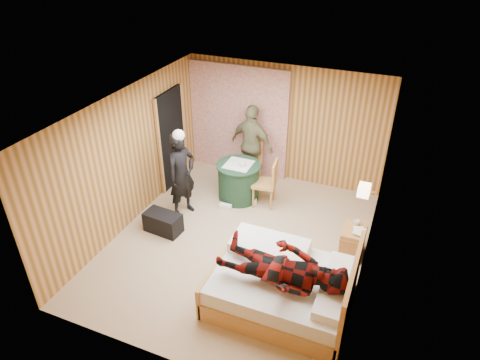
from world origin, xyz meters
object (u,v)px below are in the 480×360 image
at_px(chair_far, 251,159).
at_px(man_on_bed, 283,262).
at_px(duffel_bag, 163,222).
at_px(man_at_table, 252,145).
at_px(wall_lamp, 364,190).
at_px(nightstand, 353,241).
at_px(woman_standing, 182,175).
at_px(chair_near, 269,180).
at_px(round_table, 239,181).
at_px(bed, 283,286).

xyz_separation_m(chair_far, man_on_bed, (1.70, -3.26, 0.42)).
bearing_deg(duffel_bag, man_at_table, 75.29).
relative_size(wall_lamp, nightstand, 0.49).
height_order(wall_lamp, nightstand, wall_lamp).
distance_m(nightstand, duffel_bag, 3.34).
bearing_deg(woman_standing, nightstand, -70.56).
bearing_deg(man_at_table, nightstand, 161.10).
height_order(chair_far, chair_near, chair_near).
xyz_separation_m(duffel_bag, man_at_table, (0.84, 2.28, 0.67)).
bearing_deg(man_on_bed, duffel_bag, 158.13).
bearing_deg(chair_near, nightstand, 56.38).
xyz_separation_m(nightstand, duffel_bag, (-3.27, -0.68, -0.08)).
bearing_deg(duffel_bag, man_on_bed, -16.39).
xyz_separation_m(round_table, chair_near, (0.63, -0.01, 0.17)).
bearing_deg(woman_standing, wall_lamp, -71.10).
bearing_deg(chair_near, round_table, -99.03).
bearing_deg(nightstand, woman_standing, -179.91).
distance_m(duffel_bag, woman_standing, 0.93).
bearing_deg(woman_standing, bed, -101.49).
bearing_deg(man_on_bed, round_table, 123.50).
distance_m(nightstand, man_at_table, 2.97).
relative_size(chair_far, woman_standing, 0.56).
relative_size(wall_lamp, bed, 0.13).
xyz_separation_m(bed, man_at_table, (-1.67, 3.07, 0.55)).
distance_m(duffel_bag, man_at_table, 2.52).
relative_size(chair_far, duffel_bag, 1.40).
bearing_deg(chair_near, chair_far, -146.03).
xyz_separation_m(nightstand, woman_standing, (-3.21, -0.01, 0.57)).
bearing_deg(duffel_bag, chair_far, 74.97).
distance_m(bed, woman_standing, 2.90).
relative_size(round_table, chair_near, 0.91).
height_order(bed, chair_near, bed).
distance_m(chair_near, duffel_bag, 2.16).
bearing_deg(nightstand, duffel_bag, -168.29).
xyz_separation_m(bed, man_on_bed, (0.02, -0.23, 0.65)).
distance_m(man_at_table, man_on_bed, 3.71).
bearing_deg(man_on_bed, woman_standing, 145.67).
distance_m(bed, man_on_bed, 0.69).
bearing_deg(round_table, woman_standing, -131.63).
bearing_deg(man_at_table, duffel_bag, 84.36).
relative_size(wall_lamp, chair_far, 0.28).
bearing_deg(nightstand, chair_far, 147.22).
height_order(chair_near, woman_standing, woman_standing).
xyz_separation_m(nightstand, chair_far, (-2.43, 1.56, 0.28)).
xyz_separation_m(chair_far, man_at_table, (0.00, 0.04, 0.32)).
height_order(bed, woman_standing, woman_standing).
relative_size(nightstand, woman_standing, 0.32).
bearing_deg(woman_standing, chair_far, -7.00).
height_order(duffel_bag, man_on_bed, man_on_bed).
relative_size(round_table, man_on_bed, 0.50).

